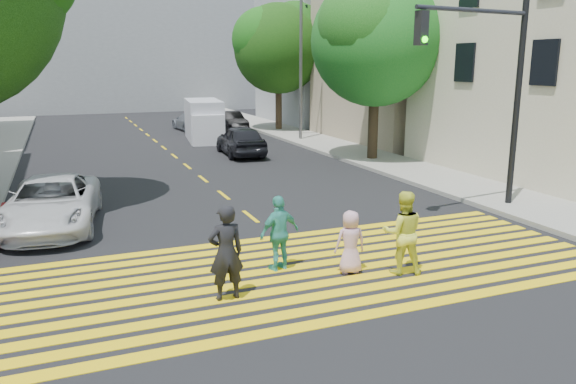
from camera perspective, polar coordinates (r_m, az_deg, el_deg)
ground at (r=11.61m, az=5.63°, el=-9.88°), size 120.00×120.00×0.00m
sidewalk_right at (r=28.28m, az=6.91°, el=3.92°), size 3.00×60.00×0.15m
crosswalk at (r=12.66m, az=2.95°, el=-7.80°), size 13.40×5.30×0.01m
lane_line at (r=32.65m, az=-12.95°, el=4.77°), size 0.12×34.40×0.01m
building_right_tan at (r=34.79m, az=13.56°, el=13.49°), size 10.00×10.00×10.00m
building_right_grey at (r=44.24m, az=5.09°, el=13.62°), size 10.00×10.00×10.00m
backdrop_block at (r=57.68m, az=-17.49°, el=13.93°), size 30.00×8.00×12.00m
tree_right_near at (r=26.33m, az=9.01°, el=15.63°), size 7.52×7.44×8.53m
tree_right_far at (r=37.82m, az=-0.87°, el=14.83°), size 7.08×6.69×8.43m
pedestrian_man at (r=10.87m, az=-6.33°, el=-6.15°), size 0.71×0.48×1.90m
pedestrian_woman at (r=12.40m, az=11.59°, el=-4.06°), size 1.09×0.97×1.84m
pedestrian_child at (r=12.30m, az=6.35°, el=-5.08°), size 0.73×0.52×1.40m
pedestrian_extra at (r=12.36m, az=-0.87°, el=-4.20°), size 1.06×0.64×1.69m
white_sedan at (r=16.83m, az=-22.92°, el=-1.08°), size 2.99×5.33×1.41m
dark_car_near at (r=27.93m, az=-4.82°, el=5.26°), size 2.02×4.52×1.51m
silver_car at (r=38.81m, az=-9.85°, el=7.06°), size 2.08×4.30×1.20m
dark_car_parked at (r=38.13m, az=-5.84°, el=7.16°), size 1.46×3.99×1.30m
white_van at (r=33.54m, az=-8.51°, el=7.09°), size 2.48×5.19×2.36m
traffic_signal at (r=17.80m, az=20.08°, el=10.96°), size 4.31×0.86×6.34m
street_lamp at (r=32.72m, az=0.97°, el=14.99°), size 2.22×0.46×9.81m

